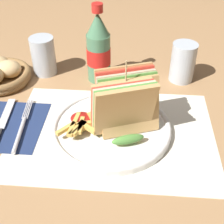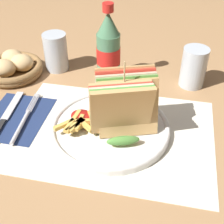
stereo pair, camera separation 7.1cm
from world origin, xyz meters
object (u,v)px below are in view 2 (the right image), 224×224
at_px(club_sandwich, 124,106).
at_px(glass_far, 56,54).
at_px(coke_bottle_near, 108,49).
at_px(glass_near, 193,69).
at_px(bread_basket, 13,68).
at_px(knife, 7,115).
at_px(fork, 23,121).
at_px(plate_main, 110,128).

distance_m(club_sandwich, glass_far, 0.35).
height_order(coke_bottle_near, glass_far, coke_bottle_near).
bearing_deg(glass_near, bread_basket, -174.33).
distance_m(coke_bottle_near, glass_far, 0.17).
bearing_deg(bread_basket, knife, -69.23).
relative_size(fork, bread_basket, 1.10).
height_order(club_sandwich, fork, club_sandwich).
bearing_deg(plate_main, fork, -174.73).
bearing_deg(glass_near, glass_far, 179.04).
bearing_deg(glass_near, coke_bottle_near, -176.51).
relative_size(fork, knife, 0.98).
distance_m(plate_main, bread_basket, 0.38).
relative_size(plate_main, club_sandwich, 1.58).
relative_size(glass_near, bread_basket, 0.63).
distance_m(club_sandwich, knife, 0.29).
bearing_deg(bread_basket, fork, -59.08).
xyz_separation_m(coke_bottle_near, glass_near, (0.23, 0.01, -0.04)).
bearing_deg(fork, bread_basket, 115.83).
bearing_deg(glass_near, club_sandwich, -121.93).
bearing_deg(club_sandwich, coke_bottle_near, 110.08).
bearing_deg(plate_main, bread_basket, 150.46).
bearing_deg(coke_bottle_near, glass_near, 3.49).
bearing_deg(bread_basket, club_sandwich, -27.83).
bearing_deg(glass_far, fork, -88.18).
distance_m(knife, glass_near, 0.50).
xyz_separation_m(fork, glass_near, (0.38, 0.25, 0.04)).
xyz_separation_m(plate_main, knife, (-0.26, -0.00, -0.00)).
relative_size(plate_main, bread_basket, 1.58).
bearing_deg(club_sandwich, glass_far, 134.73).
xyz_separation_m(club_sandwich, glass_far, (-0.24, 0.24, -0.03)).
bearing_deg(fork, coke_bottle_near, 52.51).
bearing_deg(glass_far, plate_main, -48.65).
height_order(club_sandwich, coke_bottle_near, coke_bottle_near).
xyz_separation_m(knife, coke_bottle_near, (0.20, 0.22, 0.09)).
relative_size(club_sandwich, glass_far, 1.57).
relative_size(plate_main, glass_far, 2.49).
height_order(club_sandwich, glass_near, club_sandwich).
distance_m(plate_main, coke_bottle_near, 0.24).
bearing_deg(plate_main, glass_far, 131.35).
bearing_deg(club_sandwich, fork, -176.16).
distance_m(plate_main, glass_near, 0.30).
bearing_deg(club_sandwich, plate_main, 174.04).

